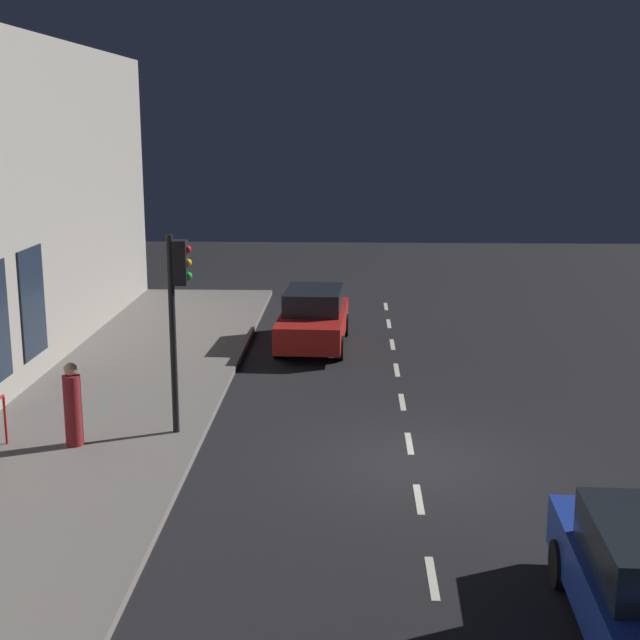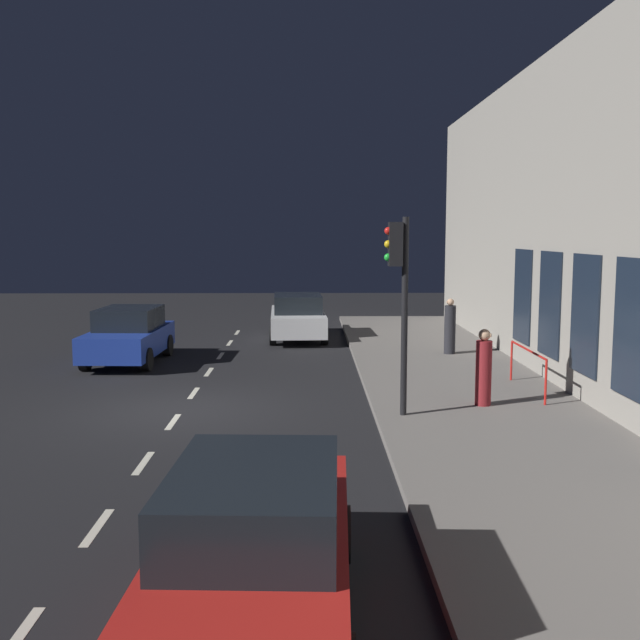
{
  "view_description": "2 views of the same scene",
  "coord_description": "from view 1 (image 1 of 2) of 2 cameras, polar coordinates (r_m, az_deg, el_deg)",
  "views": [
    {
      "loc": [
        1.12,
        15.39,
        6.1
      ],
      "look_at": [
        1.77,
        -2.2,
        2.16
      ],
      "focal_mm": 50.25,
      "sensor_mm": 36.0,
      "label": 1
    },
    {
      "loc": [
        2.69,
        -15.12,
        3.71
      ],
      "look_at": [
        2.88,
        -2.61,
        2.22
      ],
      "focal_mm": 41.04,
      "sensor_mm": 36.0,
      "label": 2
    }
  ],
  "objects": [
    {
      "name": "sidewalk",
      "position": [
        17.3,
        -15.43,
        -8.25
      ],
      "size": [
        4.5,
        32.0,
        0.15
      ],
      "color": "slate",
      "rests_on": "ground"
    },
    {
      "name": "ground_plane",
      "position": [
        16.59,
        5.91,
        -9.04
      ],
      "size": [
        60.0,
        60.0,
        0.0
      ],
      "primitive_type": "plane",
      "color": "black"
    },
    {
      "name": "traffic_light",
      "position": [
        17.11,
        -9.06,
        1.59
      ],
      "size": [
        0.47,
        0.32,
        3.86
      ],
      "color": "black",
      "rests_on": "sidewalk"
    },
    {
      "name": "pedestrian_1",
      "position": [
        17.32,
        -15.47,
        -5.34
      ],
      "size": [
        0.44,
        0.44,
        1.6
      ],
      "rotation": [
        0.0,
        0.0,
        4.26
      ],
      "color": "maroon",
      "rests_on": "sidewalk"
    },
    {
      "name": "lane_centre_line",
      "position": [
        17.52,
        5.7,
        -7.82
      ],
      "size": [
        0.12,
        27.2,
        0.01
      ],
      "color": "beige",
      "rests_on": "ground"
    },
    {
      "name": "parked_car_1",
      "position": [
        24.54,
        -0.43,
        0.12
      ],
      "size": [
        1.95,
        4.37,
        1.58
      ],
      "rotation": [
        0.0,
        0.0,
        -0.04
      ],
      "color": "red",
      "rests_on": "ground"
    }
  ]
}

